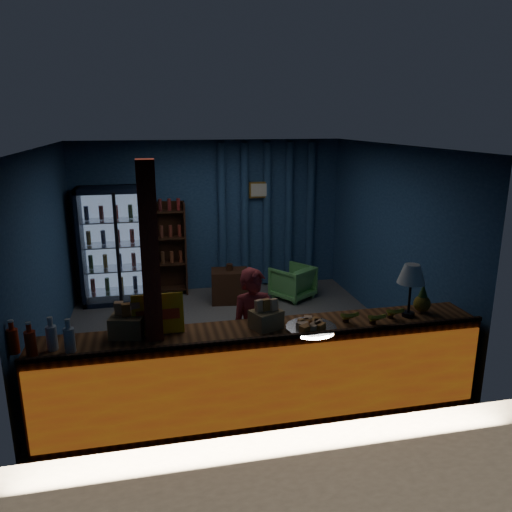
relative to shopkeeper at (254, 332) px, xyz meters
The scene contains 19 objects.
ground 1.61m from the shopkeeper, 89.82° to the left, with size 4.60×4.60×0.00m, color #515154.
room_walls 1.68m from the shopkeeper, 89.82° to the left, with size 4.60×4.60×4.60m.
counter 0.52m from the shopkeeper, 89.43° to the right, with size 4.40×0.57×0.99m.
support_post 1.28m from the shopkeeper, 156.68° to the right, with size 0.16×0.16×2.60m, color maroon.
beverage_cooler 3.71m from the shopkeeper, 114.65° to the left, with size 1.20×0.62×1.90m.
bottle_shelf 3.58m from the shopkeeper, 101.21° to the left, with size 0.50×0.28×1.60m.
curtain_folds 3.77m from the shopkeeper, 74.36° to the left, with size 1.74×0.14×2.50m.
framed_picture 3.79m from the shopkeeper, 76.45° to the left, with size 0.36×0.04×0.28m.
shopkeeper is the anchor object (origin of this frame).
green_chair 3.12m from the shopkeeper, 65.79° to the left, with size 0.60×0.61×0.56m, color #58AE57.
side_table 2.91m from the shopkeeper, 85.93° to the left, with size 0.64×0.50×0.65m.
yellow_sign 1.14m from the shopkeeper, 161.31° to the right, with size 0.49×0.11×0.39m.
soda_bottles 2.12m from the shopkeeper, 165.02° to the right, with size 0.57×0.18×0.31m.
snack_box_left 1.38m from the shopkeeper, 165.62° to the right, with size 0.36×0.32×0.33m.
snack_box_centre 0.56m from the shopkeeper, 86.47° to the right, with size 0.35×0.32×0.29m.
pastry_tray 0.77m from the shopkeeper, 51.53° to the right, with size 0.50×0.50×0.08m.
banana_bunches 1.26m from the shopkeeper, 25.99° to the right, with size 0.71×0.28×0.15m.
table_lamp 1.74m from the shopkeeper, 16.66° to the right, with size 0.29×0.29×0.56m.
pineapple 1.81m from the shopkeeper, 12.85° to the right, with size 0.18×0.18×0.31m.
Camera 1 is at (-1.04, -6.29, 2.92)m, focal length 35.00 mm.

